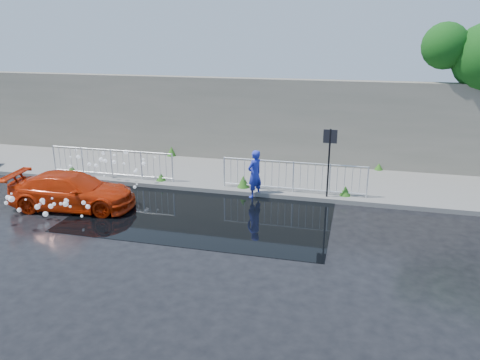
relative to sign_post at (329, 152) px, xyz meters
name	(u,v)px	position (x,y,z in m)	size (l,w,h in m)	color
ground	(178,224)	(-4.20, -3.10, -1.72)	(90.00, 90.00, 0.00)	black
pavement	(224,174)	(-4.20, 1.90, -1.65)	(30.00, 4.00, 0.15)	slate
curb	(208,190)	(-4.20, -0.10, -1.64)	(30.00, 0.25, 0.16)	slate
retaining_wall	(238,119)	(-4.20, 4.10, 0.18)	(30.00, 0.60, 3.50)	#676457
puddle	(204,213)	(-3.70, -2.10, -1.72)	(8.00, 5.00, 0.01)	black
sign_post	(329,152)	(0.00, 0.00, 0.00)	(0.45, 0.06, 2.50)	black
railing_left	(111,162)	(-8.20, 0.25, -0.99)	(5.05, 0.05, 1.10)	silver
railing_right	(293,176)	(-1.20, 0.25, -0.99)	(5.05, 0.05, 1.10)	silver
weeds	(216,171)	(-4.40, 1.44, -1.39)	(12.17, 3.93, 0.44)	#1D4C14
water_spray	(78,183)	(-8.15, -2.10, -1.06)	(3.64, 5.52, 1.12)	white
red_car	(72,191)	(-7.97, -2.71, -1.14)	(1.65, 4.06, 1.18)	#BA2707
person	(255,174)	(-2.47, -0.22, -0.88)	(0.61, 0.40, 1.68)	#2431B8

